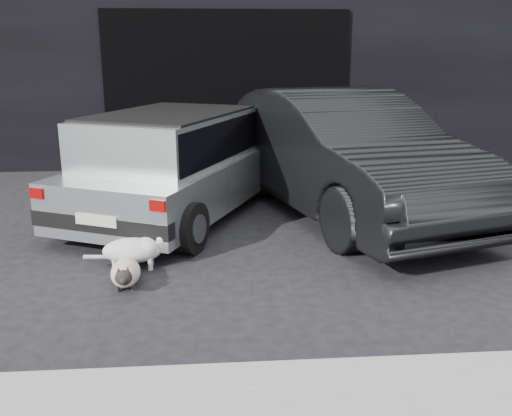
{
  "coord_description": "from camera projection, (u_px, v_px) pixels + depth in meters",
  "views": [
    {
      "loc": [
        0.72,
        -5.63,
        2.02
      ],
      "look_at": [
        1.15,
        -0.25,
        0.49
      ],
      "focal_mm": 40.0,
      "sensor_mm": 36.0,
      "label": 1
    }
  ],
  "objects": [
    {
      "name": "silver_hatchback",
      "position": [
        175.0,
        160.0,
        6.89
      ],
      "size": [
        2.86,
        3.81,
        1.28
      ],
      "rotation": [
        0.0,
        0.0,
        -0.43
      ],
      "color": "#BBBEC0",
      "rests_on": "ground"
    },
    {
      "name": "ground",
      "position": [
        144.0,
        249.0,
        5.9
      ],
      "size": [
        80.0,
        80.0,
        0.0
      ],
      "primitive_type": "plane",
      "color": "black",
      "rests_on": "ground"
    },
    {
      "name": "cat_siamese",
      "position": [
        125.0,
        273.0,
        4.95
      ],
      "size": [
        0.3,
        0.76,
        0.26
      ],
      "rotation": [
        0.0,
        0.0,
        3.23
      ],
      "color": "beige",
      "rests_on": "ground"
    },
    {
      "name": "garage_opening",
      "position": [
        227.0,
        92.0,
        9.45
      ],
      "size": [
        4.0,
        0.1,
        2.6
      ],
      "primitive_type": "cube",
      "color": "black",
      "rests_on": "ground"
    },
    {
      "name": "second_car",
      "position": [
        341.0,
        153.0,
        7.03
      ],
      "size": [
        2.85,
        4.85,
        1.51
      ],
      "primitive_type": "imported",
      "rotation": [
        0.0,
        0.0,
        0.29
      ],
      "color": "black",
      "rests_on": "ground"
    },
    {
      "name": "building_facade",
      "position": [
        223.0,
        21.0,
        11.05
      ],
      "size": [
        34.0,
        4.0,
        5.0
      ],
      "primitive_type": "cube",
      "color": "black",
      "rests_on": "ground"
    },
    {
      "name": "curb",
      "position": [
        262.0,
        381.0,
        3.46
      ],
      "size": [
        18.0,
        0.25,
        0.12
      ],
      "primitive_type": "cube",
      "color": "gray",
      "rests_on": "ground"
    },
    {
      "name": "cat_white",
      "position": [
        137.0,
        249.0,
        5.35
      ],
      "size": [
        0.83,
        0.3,
        0.39
      ],
      "rotation": [
        0.0,
        0.0,
        -1.52
      ],
      "color": "silver",
      "rests_on": "ground"
    }
  ]
}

